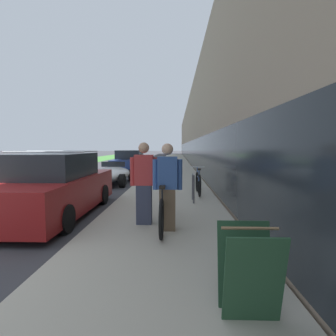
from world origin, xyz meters
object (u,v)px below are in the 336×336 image
at_px(person_rider, 167,187).
at_px(person_bystander, 144,183).
at_px(parked_sedan_curbside, 55,187).
at_px(vintage_roadster_curbside, 111,174).
at_px(cruiser_bike_nearest, 198,183).
at_px(parked_sedan_far, 130,162).
at_px(tandem_bicycle, 164,207).
at_px(sandwich_board_sign, 249,271).
at_px(bike_rack_hoop, 193,185).

relative_size(person_rider, person_bystander, 0.98).
xyz_separation_m(parked_sedan_curbside, vintage_roadster_curbside, (-0.00, 5.86, -0.28)).
bearing_deg(person_rider, cruiser_bike_nearest, 76.71).
height_order(person_bystander, vintage_roadster_curbside, person_bystander).
height_order(vintage_roadster_curbside, parked_sedan_far, parked_sedan_far).
distance_m(tandem_bicycle, person_rider, 0.58).
height_order(sandwich_board_sign, parked_sedan_far, parked_sedan_far).
distance_m(bike_rack_hoop, vintage_roadster_curbside, 5.80).
bearing_deg(sandwich_board_sign, tandem_bicycle, 108.55).
relative_size(person_rider, sandwich_board_sign, 1.95).
bearing_deg(parked_sedan_curbside, vintage_roadster_curbside, 90.03).
distance_m(cruiser_bike_nearest, parked_sedan_far, 9.78).
bearing_deg(tandem_bicycle, cruiser_bike_nearest, 74.37).
bearing_deg(person_bystander, parked_sedan_curbside, 157.87).
bearing_deg(person_rider, bike_rack_hoop, 75.87).
height_order(tandem_bicycle, vintage_roadster_curbside, tandem_bicycle).
relative_size(sandwich_board_sign, parked_sedan_far, 0.19).
bearing_deg(person_rider, tandem_bicycle, 106.89).
distance_m(tandem_bicycle, parked_sedan_curbside, 3.10).
xyz_separation_m(parked_sedan_curbside, parked_sedan_far, (-0.09, 11.56, -0.03)).
distance_m(tandem_bicycle, cruiser_bike_nearest, 3.91).
relative_size(person_rider, vintage_roadster_curbside, 0.44).
height_order(tandem_bicycle, person_bystander, person_bystander).
distance_m(person_rider, parked_sedan_curbside, 3.30).
distance_m(person_bystander, parked_sedan_curbside, 2.66).
height_order(person_rider, person_bystander, person_bystander).
bearing_deg(bike_rack_hoop, sandwich_board_sign, -87.89).
height_order(sandwich_board_sign, vintage_roadster_curbside, vintage_roadster_curbside).
bearing_deg(parked_sedan_curbside, parked_sedan_far, 90.43).
height_order(tandem_bicycle, cruiser_bike_nearest, cruiser_bike_nearest).
bearing_deg(tandem_bicycle, person_rider, -73.11).
height_order(bike_rack_hoop, parked_sedan_curbside, parked_sedan_curbside).
height_order(person_bystander, bike_rack_hoop, person_bystander).
distance_m(tandem_bicycle, bike_rack_hoop, 2.61).
bearing_deg(sandwich_board_sign, cruiser_bike_nearest, 89.49).
bearing_deg(person_bystander, sandwich_board_sign, -65.16).
height_order(cruiser_bike_nearest, sandwich_board_sign, cruiser_bike_nearest).
bearing_deg(person_rider, vintage_roadster_curbside, 112.27).
relative_size(vintage_roadster_curbside, parked_sedan_far, 0.85).
bearing_deg(bike_rack_hoop, tandem_bicycle, -107.73).
bearing_deg(bike_rack_hoop, parked_sedan_far, 110.26).
height_order(parked_sedan_curbside, parked_sedan_far, parked_sedan_curbside).
relative_size(bike_rack_hoop, parked_sedan_far, 0.18).
distance_m(person_rider, person_bystander, 0.67).
bearing_deg(parked_sedan_far, person_bystander, -78.58).
bearing_deg(sandwich_board_sign, parked_sedan_far, 104.22).
height_order(bike_rack_hoop, parked_sedan_far, parked_sedan_far).
xyz_separation_m(person_bystander, parked_sedan_far, (-2.54, 12.56, -0.29)).
bearing_deg(person_bystander, parked_sedan_far, 101.42).
bearing_deg(person_rider, parked_sedan_far, 103.27).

